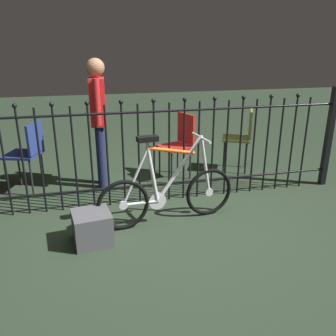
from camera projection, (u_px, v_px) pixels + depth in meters
name	position (u px, v px, depth m)	size (l,w,h in m)	color
ground_plane	(175.00, 225.00, 3.55)	(20.00, 20.00, 0.00)	#253223
iron_fence	(154.00, 149.00, 3.89)	(4.38, 0.07, 1.25)	black
bicycle	(168.00, 192.00, 3.51)	(1.44, 0.40, 0.93)	black
chair_navy	(28.00, 150.00, 4.20)	(0.50, 0.49, 0.86)	black
chair_red	(180.00, 140.00, 4.66)	(0.48, 0.48, 0.87)	black
chair_olive	(242.00, 134.00, 4.91)	(0.51, 0.51, 0.88)	black
person_visitor	(98.00, 113.00, 4.23)	(0.22, 0.48, 1.58)	#191E3F
display_crate	(92.00, 227.00, 3.20)	(0.33, 0.33, 0.30)	#4C4C51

